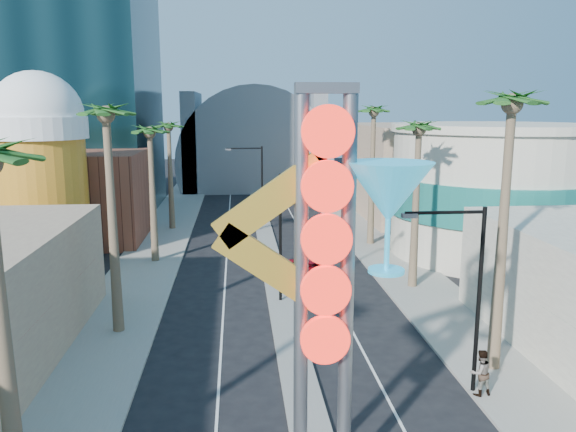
% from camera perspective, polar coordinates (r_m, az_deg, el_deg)
% --- Properties ---
extents(sidewalk_west, '(5.00, 100.00, 0.15)m').
position_cam_1_polar(sidewalk_west, '(49.93, -13.09, -2.97)').
color(sidewalk_west, gray).
rests_on(sidewalk_west, ground).
extents(sidewalk_east, '(5.00, 100.00, 0.15)m').
position_cam_1_polar(sidewalk_east, '(50.89, 8.63, -2.55)').
color(sidewalk_east, gray).
rests_on(sidewalk_east, ground).
extents(median, '(1.60, 84.00, 0.15)m').
position_cam_1_polar(median, '(52.43, -2.30, -2.03)').
color(median, gray).
rests_on(median, ground).
extents(brick_filler_west, '(10.00, 10.00, 8.00)m').
position_cam_1_polar(brick_filler_west, '(53.34, -19.78, 1.85)').
color(brick_filler_west, brown).
rests_on(brick_filler_west, ground).
extents(filler_east, '(10.00, 20.00, 10.00)m').
position_cam_1_polar(filler_east, '(64.15, 11.65, 4.61)').
color(filler_east, '#A27E68').
rests_on(filler_east, ground).
extents(beer_mug, '(7.00, 7.00, 14.50)m').
position_cam_1_polar(beer_mug, '(45.56, -23.79, 4.99)').
color(beer_mug, '#B77B18').
rests_on(beer_mug, ground).
extents(turquoise_building, '(16.60, 16.60, 10.60)m').
position_cam_1_polar(turquoise_building, '(48.14, 20.13, 2.40)').
color(turquoise_building, '#B3AA97').
rests_on(turquoise_building, ground).
extents(canopy, '(22.00, 16.00, 22.00)m').
position_cam_1_polar(canopy, '(85.39, -3.52, 5.88)').
color(canopy, slate).
rests_on(canopy, ground).
extents(neon_sign, '(6.53, 2.60, 12.55)m').
position_cam_1_polar(neon_sign, '(16.96, 6.47, -4.68)').
color(neon_sign, gray).
rests_on(neon_sign, ground).
extents(streetlight_0, '(3.79, 0.25, 8.00)m').
position_cam_1_polar(streetlight_0, '(33.89, 0.14, -0.92)').
color(streetlight_0, black).
rests_on(streetlight_0, ground).
extents(streetlight_1, '(3.79, 0.25, 8.00)m').
position_cam_1_polar(streetlight_1, '(57.48, -3.20, 3.98)').
color(streetlight_1, black).
rests_on(streetlight_1, ground).
extents(streetlight_2, '(3.45, 0.25, 8.00)m').
position_cam_1_polar(streetlight_2, '(24.03, 17.88, -6.58)').
color(streetlight_2, black).
rests_on(streetlight_2, ground).
extents(palm_1, '(2.40, 2.40, 12.70)m').
position_cam_1_polar(palm_1, '(29.74, -17.94, 8.45)').
color(palm_1, brown).
rests_on(palm_1, ground).
extents(palm_2, '(2.40, 2.40, 11.20)m').
position_cam_1_polar(palm_2, '(43.56, -13.85, 7.53)').
color(palm_2, brown).
rests_on(palm_2, ground).
extents(palm_3, '(2.40, 2.40, 11.20)m').
position_cam_1_polar(palm_3, '(55.45, -12.03, 8.27)').
color(palm_3, brown).
rests_on(palm_3, ground).
extents(palm_5, '(2.40, 2.40, 13.20)m').
position_cam_1_polar(palm_5, '(25.77, 21.70, 8.89)').
color(palm_5, brown).
rests_on(palm_5, ground).
extents(palm_6, '(2.40, 2.40, 11.70)m').
position_cam_1_polar(palm_6, '(36.93, 13.13, 7.69)').
color(palm_6, brown).
rests_on(palm_6, ground).
extents(palm_7, '(2.40, 2.40, 12.70)m').
position_cam_1_polar(palm_7, '(48.43, 8.70, 9.62)').
color(palm_7, brown).
rests_on(palm_7, ground).
extents(red_pickup, '(2.77, 5.66, 1.55)m').
position_cam_1_polar(red_pickup, '(38.48, 2.14, -5.78)').
color(red_pickup, '#B20D1C').
rests_on(red_pickup, ground).
extents(pedestrian_b, '(1.08, 0.91, 1.96)m').
position_cam_1_polar(pedestrian_b, '(25.26, 18.97, -14.81)').
color(pedestrian_b, gray).
rests_on(pedestrian_b, sidewalk_east).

